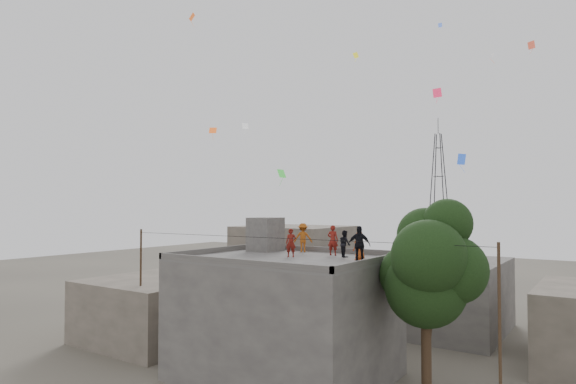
% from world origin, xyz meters
% --- Properties ---
extents(ground, '(140.00, 140.00, 0.00)m').
position_xyz_m(ground, '(0.00, 0.00, 0.00)').
color(ground, '#433E37').
rests_on(ground, ground).
extents(main_building, '(10.00, 8.00, 6.10)m').
position_xyz_m(main_building, '(0.00, 0.00, 3.05)').
color(main_building, '#4B4846').
rests_on(main_building, ground).
extents(parapet, '(10.00, 8.00, 0.30)m').
position_xyz_m(parapet, '(0.00, 0.00, 6.25)').
color(parapet, '#4B4846').
rests_on(parapet, main_building).
extents(stair_head_box, '(1.60, 1.80, 2.00)m').
position_xyz_m(stair_head_box, '(-3.20, 2.60, 7.10)').
color(stair_head_box, '#4B4846').
rests_on(stair_head_box, main_building).
extents(neighbor_west, '(8.00, 10.00, 4.00)m').
position_xyz_m(neighbor_west, '(-11.00, 2.00, 2.00)').
color(neighbor_west, '#564F44').
rests_on(neighbor_west, ground).
extents(neighbor_north, '(12.00, 9.00, 5.00)m').
position_xyz_m(neighbor_north, '(2.00, 14.00, 2.50)').
color(neighbor_north, '#4B4846').
rests_on(neighbor_north, ground).
extents(neighbor_northwest, '(9.00, 8.00, 7.00)m').
position_xyz_m(neighbor_northwest, '(-10.00, 16.00, 3.50)').
color(neighbor_northwest, '#564F44').
rests_on(neighbor_northwest, ground).
extents(tree, '(4.90, 4.60, 9.10)m').
position_xyz_m(tree, '(7.37, 0.60, 6.10)').
color(tree, black).
rests_on(tree, ground).
extents(utility_line, '(20.12, 0.62, 7.40)m').
position_xyz_m(utility_line, '(0.50, -1.25, 3.83)').
color(utility_line, black).
rests_on(utility_line, ground).
extents(transmission_tower, '(2.97, 2.97, 20.01)m').
position_xyz_m(transmission_tower, '(-4.00, 40.00, 9.07)').
color(transmission_tower, black).
rests_on(transmission_tower, ground).
extents(person_red_adult, '(0.65, 0.47, 1.65)m').
position_xyz_m(person_red_adult, '(1.42, 2.56, 6.92)').
color(person_red_adult, maroon).
rests_on(person_red_adult, main_building).
extents(person_orange_child, '(0.78, 0.62, 1.39)m').
position_xyz_m(person_orange_child, '(3.64, 1.24, 6.79)').
color(person_orange_child, '#B44314').
rests_on(person_orange_child, main_building).
extents(person_dark_child, '(0.86, 0.86, 1.41)m').
position_xyz_m(person_dark_child, '(2.41, 2.05, 6.80)').
color(person_dark_child, black).
rests_on(person_dark_child, main_building).
extents(person_dark_adult, '(1.12, 0.78, 1.76)m').
position_xyz_m(person_dark_adult, '(4.40, -0.38, 6.98)').
color(person_dark_adult, black).
rests_on(person_dark_adult, main_building).
extents(person_orange_adult, '(1.26, 1.09, 1.69)m').
position_xyz_m(person_orange_adult, '(-0.93, 3.23, 6.94)').
color(person_orange_adult, '#A24B12').
rests_on(person_orange_adult, main_building).
extents(person_red_child, '(0.65, 0.56, 1.49)m').
position_xyz_m(person_red_child, '(0.02, 0.53, 6.85)').
color(person_red_child, maroon).
rests_on(person_red_child, main_building).
extents(kites, '(19.40, 18.08, 12.70)m').
position_xyz_m(kites, '(0.53, 7.42, 15.78)').
color(kites, '#FF5F1A').
rests_on(kites, ground).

